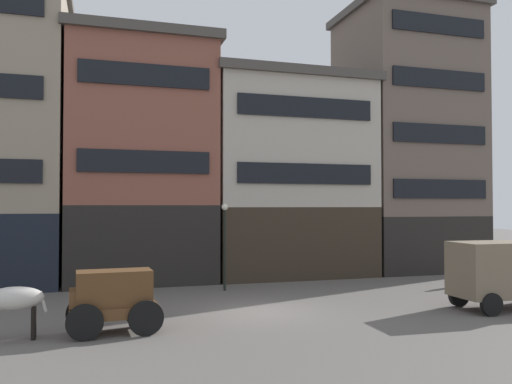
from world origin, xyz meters
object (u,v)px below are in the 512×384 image
cargo_wagon (113,297)px  pedestrian_officer (465,266)px  draft_horse (10,298)px  streetlamp_curbside (225,234)px  delivery_truck_near (504,273)px

cargo_wagon → pedestrian_officer: cargo_wagon is taller
draft_horse → streetlamp_curbside: size_ratio=0.57×
draft_horse → streetlamp_curbside: bearing=40.4°
delivery_truck_near → streetlamp_curbside: bearing=141.5°
delivery_truck_near → pedestrian_officer: (2.62, 5.50, -0.44)m
delivery_truck_near → cargo_wagon: bearing=178.3°
cargo_wagon → delivery_truck_near: size_ratio=0.67×
draft_horse → delivery_truck_near: 17.63m
draft_horse → pedestrian_officer: draft_horse is taller
draft_horse → cargo_wagon: bearing=0.1°
draft_horse → streetlamp_curbside: 10.92m
pedestrian_officer → streetlamp_curbside: size_ratio=0.44×
cargo_wagon → streetlamp_curbside: bearing=53.0°
draft_horse → pedestrian_officer: bearing=14.0°
cargo_wagon → pedestrian_officer: 18.01m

